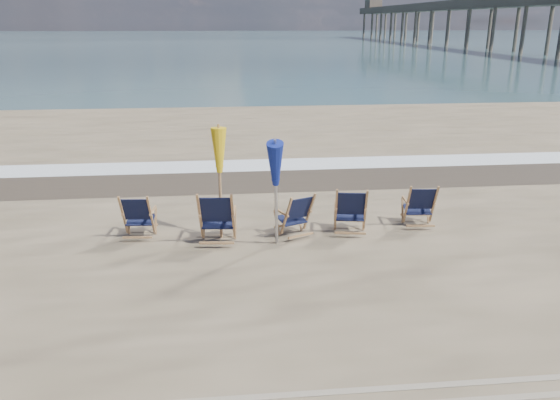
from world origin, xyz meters
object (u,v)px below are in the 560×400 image
(beach_chair_3, at_px, (365,212))
(beach_chair_0, at_px, (151,217))
(umbrella_yellow, at_px, (219,157))
(beach_chair_1, at_px, (233,219))
(fishing_pier, at_px, (486,17))
(beach_chair_2, at_px, (309,214))
(umbrella_blue, at_px, (276,162))
(beach_chair_4, at_px, (434,206))

(beach_chair_3, bearing_deg, beach_chair_0, 6.78)
(beach_chair_0, relative_size, umbrella_yellow, 0.44)
(beach_chair_1, bearing_deg, fishing_pier, -112.67)
(beach_chair_1, relative_size, beach_chair_2, 1.18)
(beach_chair_1, relative_size, fishing_pier, 0.01)
(umbrella_blue, bearing_deg, beach_chair_4, 13.68)
(beach_chair_2, bearing_deg, fishing_pier, -141.13)
(fishing_pier, bearing_deg, beach_chair_2, -117.63)
(beach_chair_1, xyz_separation_m, umbrella_blue, (0.78, -0.30, 1.15))
(beach_chair_3, relative_size, beach_chair_4, 1.06)
(beach_chair_3, bearing_deg, umbrella_blue, 26.25)
(beach_chair_0, bearing_deg, beach_chair_4, -174.82)
(beach_chair_0, relative_size, beach_chair_3, 0.93)
(fishing_pier, bearing_deg, beach_chair_1, -118.45)
(beach_chair_4, height_order, umbrella_blue, umbrella_blue)
(beach_chair_1, height_order, beach_chair_2, beach_chair_1)
(beach_chair_0, distance_m, fishing_pier, 82.07)
(beach_chair_0, distance_m, beach_chair_1, 1.64)
(beach_chair_4, bearing_deg, beach_chair_3, 16.56)
(umbrella_blue, bearing_deg, beach_chair_0, 161.97)
(beach_chair_2, relative_size, umbrella_blue, 0.42)
(beach_chair_1, bearing_deg, beach_chair_3, -169.29)
(fishing_pier, bearing_deg, beach_chair_0, -119.57)
(beach_chair_4, distance_m, fishing_pier, 79.40)
(umbrella_blue, bearing_deg, beach_chair_3, 16.16)
(beach_chair_3, bearing_deg, umbrella_yellow, 4.93)
(beach_chair_1, height_order, beach_chair_4, beach_chair_1)
(umbrella_blue, bearing_deg, umbrella_yellow, 142.31)
(umbrella_blue, bearing_deg, beach_chair_2, 42.43)
(beach_chair_4, height_order, umbrella_yellow, umbrella_yellow)
(beach_chair_0, bearing_deg, beach_chair_2, -177.17)
(umbrella_yellow, bearing_deg, beach_chair_0, -179.43)
(beach_chair_3, xyz_separation_m, umbrella_yellow, (-2.81, 0.25, 1.11))
(beach_chair_2, xyz_separation_m, beach_chair_4, (2.58, 0.14, 0.02))
(beach_chair_0, distance_m, beach_chair_3, 4.16)
(umbrella_blue, distance_m, fishing_pier, 81.56)
(beach_chair_2, height_order, umbrella_blue, umbrella_blue)
(beach_chair_2, xyz_separation_m, umbrella_blue, (-0.72, -0.66, 1.23))
(beach_chair_1, bearing_deg, beach_chair_2, -160.77)
(beach_chair_2, distance_m, beach_chair_3, 1.09)
(beach_chair_1, height_order, fishing_pier, fishing_pier)
(beach_chair_2, relative_size, beach_chair_3, 0.91)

